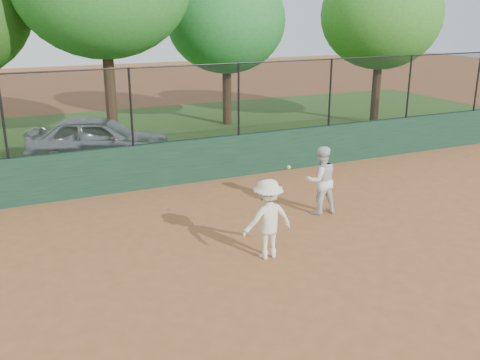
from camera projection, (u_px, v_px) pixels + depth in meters
name	position (u px, v px, depth m)	size (l,w,h in m)	color
ground	(251.00, 288.00, 9.21)	(80.00, 80.00, 0.00)	#9D5B32
back_wall	(153.00, 166.00, 14.22)	(26.00, 0.20, 1.20)	#1B3C27
grass_strip	(109.00, 140.00, 19.59)	(36.00, 12.00, 0.01)	#2C571B
parked_car	(100.00, 140.00, 16.46)	(1.74, 4.31, 1.47)	#B7BCC1
player_second	(321.00, 180.00, 12.35)	(0.78, 0.61, 1.61)	silver
player_main	(268.00, 219.00, 10.12)	(1.03, 0.61, 1.84)	#E9E8C6
fence_assembly	(149.00, 105.00, 13.70)	(26.00, 0.06, 2.00)	black
tree_3	(226.00, 21.00, 20.94)	(4.73, 4.30, 6.17)	#402915
tree_4	(382.00, 15.00, 20.96)	(4.90, 4.45, 6.46)	#432C18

